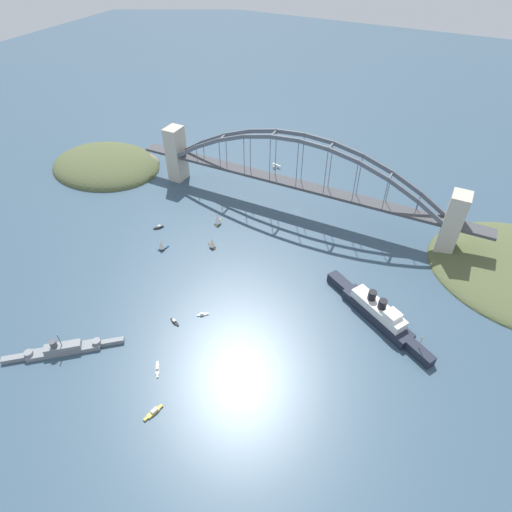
{
  "coord_description": "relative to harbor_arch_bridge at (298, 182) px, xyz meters",
  "views": [
    {
      "loc": [
        -107.87,
        294.73,
        216.01
      ],
      "look_at": [
        0.0,
        79.43,
        8.0
      ],
      "focal_mm": 29.98,
      "sensor_mm": 36.0,
      "label": 1
    }
  ],
  "objects": [
    {
      "name": "seaplane_taxiing_near_bridge",
      "position": [
        47.85,
        -61.53,
        -26.67
      ],
      "size": [
        9.62,
        7.48,
        4.68
      ],
      "color": "#B7B7B2",
      "rests_on": "ground"
    },
    {
      "name": "naval_cruiser",
      "position": [
        69.45,
        204.59,
        -25.8
      ],
      "size": [
        57.65,
        48.1,
        16.44
      ],
      "color": "gray",
      "rests_on": "ground"
    },
    {
      "name": "small_boat_5",
      "position": [
        92.98,
        75.55,
        -27.57
      ],
      "size": [
        6.09,
        7.6,
        2.6
      ],
      "color": "black",
      "rests_on": "ground"
    },
    {
      "name": "ocean_liner",
      "position": [
        -94.68,
        91.91,
        -22.71
      ],
      "size": [
        82.0,
        52.45,
        18.83
      ],
      "color": "#1E2333",
      "rests_on": "ground"
    },
    {
      "name": "small_boat_1",
      "position": [
        -4.64,
        212.63,
        -27.63
      ],
      "size": [
        4.89,
        12.17,
        2.41
      ],
      "color": "gold",
      "rests_on": "ground"
    },
    {
      "name": "small_boat_3",
      "position": [
        9.05,
        141.13,
        -27.81
      ],
      "size": [
        6.88,
        5.76,
        1.98
      ],
      "color": "silver",
      "rests_on": "ground"
    },
    {
      "name": "small_boat_4",
      "position": [
        22.1,
        154.67,
        -27.74
      ],
      "size": [
        8.18,
        4.28,
        2.17
      ],
      "color": "black",
      "rests_on": "ground"
    },
    {
      "name": "headland_east_shore",
      "position": [
        201.9,
        13.8,
        -28.5
      ],
      "size": [
        114.56,
        92.82,
        29.92
      ],
      "color": "#515B38",
      "rests_on": "ground"
    },
    {
      "name": "small_boat_0",
      "position": [
        51.91,
        48.19,
        -23.06
      ],
      "size": [
        7.25,
        11.0,
        11.81
      ],
      "color": "gold",
      "rests_on": "ground"
    },
    {
      "name": "small_boat_7",
      "position": [
        39.88,
        76.94,
        -23.9
      ],
      "size": [
        8.98,
        7.12,
        9.95
      ],
      "color": "brown",
      "rests_on": "ground"
    },
    {
      "name": "small_boat_2",
      "position": [
        10.22,
        189.11,
        -27.73
      ],
      "size": [
        7.64,
        9.79,
        2.21
      ],
      "color": "silver",
      "rests_on": "ground"
    },
    {
      "name": "small_boat_6",
      "position": [
        74.17,
        96.68,
        -23.78
      ],
      "size": [
        6.88,
        8.99,
        10.23
      ],
      "color": "#234C8C",
      "rests_on": "ground"
    },
    {
      "name": "ground_plane",
      "position": [
        -0.0,
        -0.0,
        -28.5
      ],
      "size": [
        1400.0,
        1400.0,
        0.0
      ],
      "primitive_type": "plane",
      "color": "#385166"
    },
    {
      "name": "harbor_arch_bridge",
      "position": [
        0.0,
        0.0,
        0.0
      ],
      "size": [
        309.12,
        16.86,
        70.21
      ],
      "color": "beige",
      "rests_on": "ground"
    }
  ]
}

